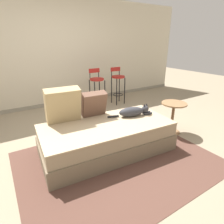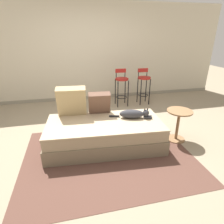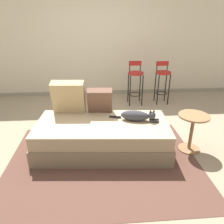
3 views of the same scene
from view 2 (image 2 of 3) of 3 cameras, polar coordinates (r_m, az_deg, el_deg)
ground_plane at (r=3.67m, az=-3.35°, el=-6.72°), size 16.00×16.00×0.00m
wall_back_panel at (r=5.45m, az=-7.91°, el=17.33°), size 8.00×0.10×2.60m
wall_baseboard_trim at (r=5.65m, az=-7.17°, el=4.53°), size 8.00×0.02×0.09m
area_rug at (r=3.09m, az=-1.08°, el=-12.95°), size 2.63×2.04×0.01m
couch at (r=3.21m, az=-2.22°, el=-6.58°), size 2.00×1.08×0.46m
throw_pillow_corner at (r=3.35m, az=-12.18°, el=3.29°), size 0.52×0.31×0.52m
throw_pillow_middle at (r=3.37m, az=-3.87°, el=2.84°), size 0.40×0.27×0.41m
cat at (r=3.23m, az=6.56°, el=-0.58°), size 0.73×0.27×0.19m
bar_stool_near_window at (r=4.96m, az=2.95°, el=8.53°), size 0.34×0.34×0.96m
bar_stool_by_doorway at (r=5.16m, az=9.67°, el=8.93°), size 0.34×0.34×0.94m
side_table at (r=3.52m, az=19.55°, el=-2.62°), size 0.44×0.44×0.58m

